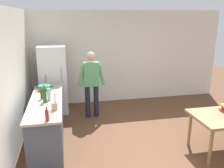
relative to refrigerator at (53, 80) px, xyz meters
name	(u,v)px	position (x,y,z in m)	size (l,w,h in m)	color
ground_plane	(152,150)	(1.90, -2.40, -0.90)	(14.00, 14.00, 0.00)	brown
wall_back	(118,57)	(1.90, 0.60, 0.45)	(6.40, 0.12, 2.70)	silver
wall_left	(4,89)	(-0.70, -2.20, 0.45)	(0.12, 5.60, 2.70)	silver
kitchen_counter	(47,121)	(-0.10, -1.60, -0.45)	(0.64, 2.20, 0.90)	#4C5666
refrigerator	(53,80)	(0.00, 0.00, 0.00)	(0.70, 0.67, 1.80)	white
person	(91,80)	(0.95, -0.55, 0.08)	(0.70, 0.22, 1.70)	#1E1E2D
cooking_pot	(45,88)	(-0.16, -0.89, 0.06)	(0.40, 0.28, 0.12)	#2D845B
utensil_jar	(54,106)	(0.09, -2.15, 0.08)	(0.11, 0.11, 0.32)	tan
bottle_sauce_red	(47,115)	(-0.01, -2.61, 0.10)	(0.06, 0.06, 0.24)	#B22319
bottle_water_clear	(49,94)	(-0.03, -1.60, 0.13)	(0.07, 0.07, 0.30)	silver
bottle_beer_brown	(42,94)	(-0.18, -1.50, 0.11)	(0.06, 0.06, 0.26)	#5B3314
bottle_wine_green	(45,95)	(-0.10, -1.71, 0.15)	(0.08, 0.08, 0.34)	#1E5123
bottle_vinegar_tall	(46,81)	(-0.15, -0.61, 0.14)	(0.06, 0.06, 0.32)	gray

